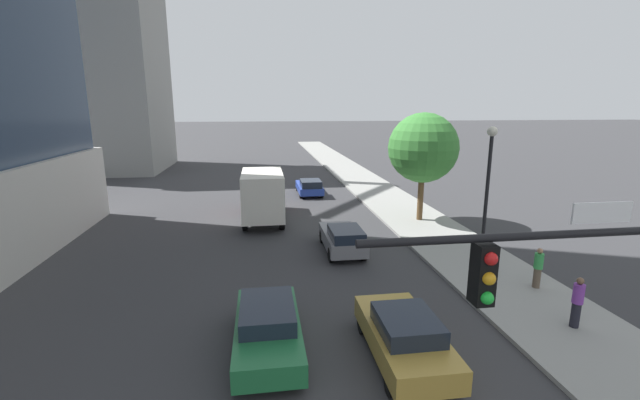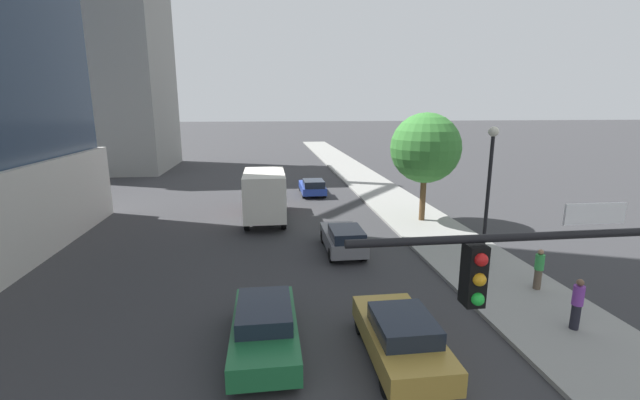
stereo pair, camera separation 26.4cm
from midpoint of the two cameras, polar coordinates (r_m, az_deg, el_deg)
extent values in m
cube|color=gray|center=(26.36, 14.33, -3.21)|extent=(4.41, 120.00, 0.15)
cube|color=gray|center=(53.94, -27.98, 16.94)|extent=(13.60, 12.79, 24.79)
cube|color=red|center=(49.78, -25.46, 23.16)|extent=(0.90, 0.90, 34.20)
cylinder|color=black|center=(7.80, 28.73, -4.39)|extent=(6.48, 0.14, 0.14)
cube|color=black|center=(7.43, 21.37, -9.58)|extent=(0.32, 0.36, 1.05)
sphere|color=red|center=(7.16, 22.31, -7.61)|extent=(0.22, 0.22, 0.22)
sphere|color=orange|center=(7.28, 22.08, -10.12)|extent=(0.22, 0.22, 0.22)
sphere|color=green|center=(7.42, 21.86, -12.55)|extent=(0.22, 0.22, 0.22)
cube|color=white|center=(8.32, 34.42, -1.58)|extent=(1.10, 0.04, 0.36)
cylinder|color=black|center=(19.75, 22.39, -0.23)|extent=(0.16, 0.16, 5.78)
sphere|color=silver|center=(19.34, 23.16, 8.66)|extent=(0.44, 0.44, 0.44)
cylinder|color=brown|center=(26.65, 14.24, 0.39)|extent=(0.36, 0.36, 2.93)
sphere|color=#387F33|center=(26.18, 14.61, 6.95)|extent=(4.27, 4.27, 4.27)
cube|color=#1E6638|center=(13.04, -7.01, -17.44)|extent=(1.90, 4.60, 0.65)
cube|color=#19212D|center=(12.87, -7.08, -14.95)|extent=(1.59, 2.39, 0.49)
cylinder|color=black|center=(14.57, -10.44, -15.35)|extent=(0.22, 0.68, 0.68)
cylinder|color=black|center=(14.56, -3.62, -15.17)|extent=(0.22, 0.68, 0.68)
cylinder|color=black|center=(11.90, -11.25, -22.44)|extent=(0.22, 0.68, 0.68)
cylinder|color=black|center=(11.89, -2.55, -22.22)|extent=(0.22, 0.68, 0.68)
cube|color=#AD8938|center=(12.78, 11.61, -18.25)|extent=(1.90, 4.39, 0.68)
cube|color=#19212D|center=(12.30, 12.10, -16.43)|extent=(1.59, 2.03, 0.50)
cylinder|color=black|center=(13.95, 6.12, -16.58)|extent=(0.22, 0.67, 0.67)
cylinder|color=black|center=(14.40, 12.85, -15.85)|extent=(0.22, 0.67, 0.67)
cylinder|color=black|center=(11.54, 9.84, -23.69)|extent=(0.22, 0.67, 0.67)
cylinder|color=black|center=(12.07, 18.05, -22.34)|extent=(0.22, 0.67, 0.67)
cube|color=slate|center=(20.93, 3.49, -5.38)|extent=(1.78, 4.15, 0.68)
cube|color=#19212D|center=(19.83, 4.05, -4.66)|extent=(1.49, 2.14, 0.49)
cylinder|color=black|center=(22.22, 0.81, -5.06)|extent=(0.22, 0.70, 0.70)
cylinder|color=black|center=(22.49, 4.77, -4.88)|extent=(0.22, 0.70, 0.70)
cylinder|color=black|center=(19.59, 1.98, -7.56)|extent=(0.22, 0.70, 0.70)
cylinder|color=black|center=(19.89, 6.47, -7.32)|extent=(0.22, 0.70, 0.70)
cube|color=#233D9E|center=(34.43, -0.87, 1.72)|extent=(1.91, 4.35, 0.56)
cube|color=#19212D|center=(33.28, -0.66, 2.29)|extent=(1.60, 2.07, 0.54)
cylinder|color=black|center=(35.84, -2.47, 1.78)|extent=(0.22, 0.64, 0.64)
cylinder|color=black|center=(36.01, 0.20, 1.84)|extent=(0.22, 0.64, 0.64)
cylinder|color=black|center=(32.95, -2.03, 0.80)|extent=(0.22, 0.64, 0.64)
cylinder|color=black|center=(33.14, 0.86, 0.88)|extent=(0.22, 0.64, 0.64)
cube|color=#B21E1E|center=(28.98, -7.35, 1.72)|extent=(2.46, 1.91, 2.11)
cube|color=silver|center=(25.51, -7.35, 0.85)|extent=(2.46, 4.75, 2.66)
cylinder|color=black|center=(29.24, -9.40, -0.56)|extent=(0.30, 0.99, 0.99)
cylinder|color=black|center=(29.24, -5.17, -0.44)|extent=(0.30, 0.99, 0.99)
cylinder|color=black|center=(24.73, -9.75, -3.04)|extent=(0.30, 0.99, 0.99)
cylinder|color=black|center=(24.72, -4.74, -2.90)|extent=(0.30, 0.99, 0.99)
cylinder|color=black|center=(16.11, 32.12, -13.45)|extent=(0.28, 0.28, 0.84)
cylinder|color=purple|center=(15.82, 32.44, -11.03)|extent=(0.34, 0.34, 0.64)
sphere|color=brown|center=(15.67, 32.63, -9.56)|extent=(0.23, 0.23, 0.23)
cylinder|color=brown|center=(18.64, 28.14, -9.58)|extent=(0.28, 0.28, 0.80)
cylinder|color=green|center=(18.40, 28.37, -7.54)|extent=(0.34, 0.34, 0.61)
sphere|color=#997051|center=(18.27, 28.51, -6.32)|extent=(0.22, 0.22, 0.22)
camera|label=1|loc=(0.13, -89.58, 0.10)|focal=23.24mm
camera|label=2|loc=(0.13, 90.42, -0.10)|focal=23.24mm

